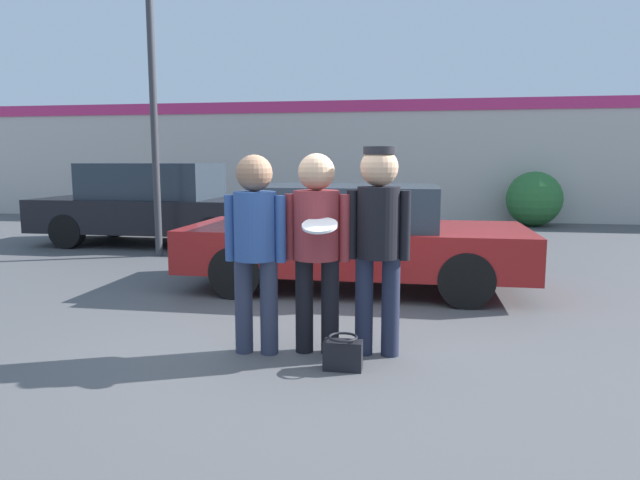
% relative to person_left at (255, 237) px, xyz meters
% --- Properties ---
extents(ground_plane, '(56.00, 56.00, 0.00)m').
position_rel_person_left_xyz_m(ground_plane, '(0.50, 0.14, -0.99)').
color(ground_plane, '#4C4C4F').
extents(storefront_building, '(24.00, 0.22, 3.21)m').
position_rel_person_left_xyz_m(storefront_building, '(0.50, 11.07, 0.64)').
color(storefront_building, beige).
rests_on(storefront_building, ground).
extents(person_left, '(0.52, 0.35, 1.67)m').
position_rel_person_left_xyz_m(person_left, '(0.00, 0.00, 0.00)').
color(person_left, '#2D3347').
rests_on(person_left, ground).
extents(person_middle_with_frisbee, '(0.55, 0.60, 1.68)m').
position_rel_person_left_xyz_m(person_middle_with_frisbee, '(0.50, 0.09, 0.02)').
color(person_middle_with_frisbee, black).
rests_on(person_middle_with_frisbee, ground).
extents(person_right, '(0.52, 0.35, 1.73)m').
position_rel_person_left_xyz_m(person_right, '(1.01, 0.12, 0.06)').
color(person_right, '#1E2338').
rests_on(person_right, ground).
extents(parked_car_near, '(4.25, 1.88, 1.31)m').
position_rel_person_left_xyz_m(parked_car_near, '(0.52, 2.66, -0.32)').
color(parked_car_near, maroon).
rests_on(parked_car_near, ground).
extents(parked_car_far, '(4.58, 1.91, 1.56)m').
position_rel_person_left_xyz_m(parked_car_far, '(-3.67, 5.86, -0.22)').
color(parked_car_far, black).
rests_on(parked_car_far, ground).
extents(street_lamp, '(1.36, 0.35, 5.10)m').
position_rel_person_left_xyz_m(street_lamp, '(-2.75, 4.50, 2.20)').
color(street_lamp, '#38383D').
rests_on(street_lamp, ground).
extents(shrub, '(1.35, 1.35, 1.35)m').
position_rel_person_left_xyz_m(shrub, '(4.16, 10.21, -0.31)').
color(shrub, '#2D6B33').
rests_on(shrub, ground).
extents(handbag, '(0.30, 0.23, 0.27)m').
position_rel_person_left_xyz_m(handbag, '(0.77, -0.27, -0.86)').
color(handbag, black).
rests_on(handbag, ground).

